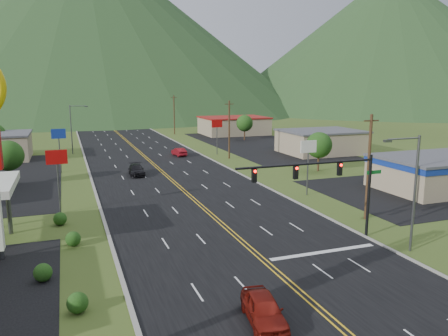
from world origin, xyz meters
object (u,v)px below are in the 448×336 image
object	(u,v)px
traffic_signal	(328,178)
car_red_near	(264,310)
streetlight_east	(412,186)
car_dark_mid	(137,170)
car_red_far	(179,152)
streetlight_west	(73,126)

from	to	relation	value
traffic_signal	car_red_near	xyz separation A→B (m)	(-10.12, -9.61, -4.56)
streetlight_east	car_dark_mid	size ratio (longest dim) A/B	1.79
traffic_signal	car_red_far	bearing A→B (deg)	90.60
car_dark_mid	streetlight_east	bearing A→B (deg)	-64.19
streetlight_east	car_red_far	bearing A→B (deg)	95.84
streetlight_west	car_dark_mid	distance (m)	25.50
car_red_near	car_dark_mid	size ratio (longest dim) A/B	0.90
streetlight_east	streetlight_west	distance (m)	64.21
car_dark_mid	car_red_far	world-z (taller)	car_dark_mid
traffic_signal	streetlight_west	xyz separation A→B (m)	(-18.16, 56.00, -0.15)
traffic_signal	streetlight_east	world-z (taller)	streetlight_east
streetlight_east	car_red_near	size ratio (longest dim) A/B	1.99
traffic_signal	car_dark_mid	world-z (taller)	traffic_signal
streetlight_west	car_red_far	xyz separation A→B (m)	(17.67, -9.29, -4.46)
streetlight_east	car_dark_mid	distance (m)	39.40
car_red_near	car_dark_mid	bearing A→B (deg)	99.27
streetlight_west	car_dark_mid	world-z (taller)	streetlight_west
streetlight_east	car_red_far	world-z (taller)	streetlight_east
streetlight_west	car_red_far	distance (m)	20.46
car_dark_mid	car_red_far	xyz separation A→B (m)	(9.90, 14.58, -0.01)
streetlight_east	car_red_near	xyz separation A→B (m)	(-14.81, -5.61, -4.41)
traffic_signal	car_red_near	size ratio (longest dim) A/B	2.90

